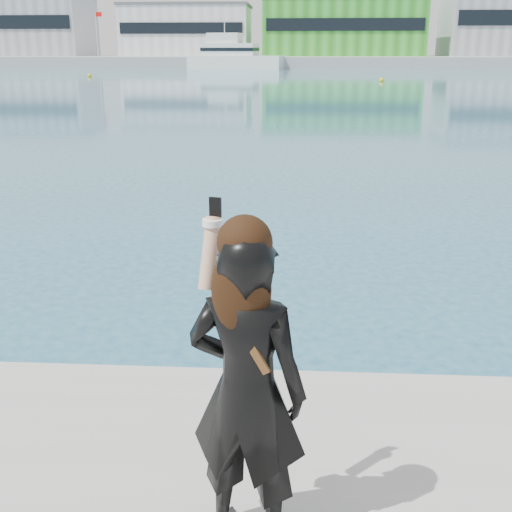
{
  "coord_description": "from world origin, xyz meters",
  "views": [
    {
      "loc": [
        -0.34,
        -3.53,
        3.2
      ],
      "look_at": [
        -0.55,
        -0.08,
        2.09
      ],
      "focal_mm": 45.0,
      "sensor_mm": 36.0,
      "label": 1
    }
  ],
  "objects": [
    {
      "name": "woman",
      "position": [
        -0.56,
        -0.79,
        1.68
      ],
      "size": [
        0.68,
        0.53,
        1.73
      ],
      "rotation": [
        0.0,
        0.0,
        2.88
      ],
      "color": "black",
      "rests_on": "near_quay"
    },
    {
      "name": "flagpole_right",
      "position": [
        22.09,
        121.0,
        6.54
      ],
      "size": [
        1.28,
        0.16,
        8.0
      ],
      "color": "silver",
      "rests_on": "far_quay"
    },
    {
      "name": "far_quay",
      "position": [
        0.0,
        130.0,
        1.0
      ],
      "size": [
        320.0,
        40.0,
        2.0
      ],
      "primitive_type": "cube",
      "color": "#9E9E99",
      "rests_on": "ground"
    },
    {
      "name": "buoy_near",
      "position": [
        8.43,
        66.68,
        0.0
      ],
      "size": [
        0.5,
        0.5,
        0.5
      ],
      "primitive_type": "sphere",
      "color": "yellow",
      "rests_on": "ground"
    },
    {
      "name": "buoy_far",
      "position": [
        -25.74,
        76.24,
        0.0
      ],
      "size": [
        0.5,
        0.5,
        0.5
      ],
      "primitive_type": "sphere",
      "color": "yellow",
      "rests_on": "ground"
    },
    {
      "name": "flagpole_left",
      "position": [
        -37.91,
        121.0,
        6.54
      ],
      "size": [
        1.28,
        0.16,
        8.0
      ],
      "color": "silver",
      "rests_on": "far_quay"
    },
    {
      "name": "warehouse_green",
      "position": [
        8.0,
        127.98,
        7.26
      ],
      "size": [
        30.6,
        16.36,
        10.5
      ],
      "color": "#2F8C23",
      "rests_on": "far_quay"
    },
    {
      "name": "warehouse_grey_left",
      "position": [
        -55.0,
        127.98,
        7.76
      ],
      "size": [
        26.52,
        16.36,
        11.5
      ],
      "color": "gray",
      "rests_on": "far_quay"
    },
    {
      "name": "warehouse_white",
      "position": [
        -22.0,
        127.98,
        6.76
      ],
      "size": [
        24.48,
        15.35,
        9.5
      ],
      "color": "silver",
      "rests_on": "far_quay"
    },
    {
      "name": "motor_yacht",
      "position": [
        -11.54,
        110.63,
        2.17
      ],
      "size": [
        17.14,
        8.04,
        7.72
      ],
      "rotation": [
        0.0,
        0.0,
        -0.22
      ],
      "color": "white",
      "rests_on": "ground"
    }
  ]
}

